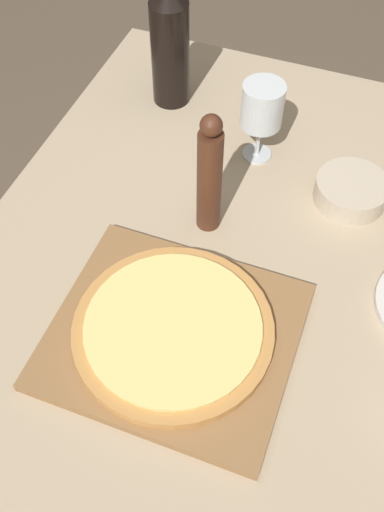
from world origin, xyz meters
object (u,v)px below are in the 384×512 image
object	(u,v)px
small_bowl	(351,191)
pizza	(173,329)
pepper_mill	(210,177)
wine_bottle	(170,44)
wine_glass	(262,107)

from	to	relation	value
small_bowl	pizza	bearing A→B (deg)	-116.85
pepper_mill	small_bowl	bearing A→B (deg)	33.00
wine_bottle	wine_glass	size ratio (longest dim) A/B	1.97
pizza	wine_bottle	size ratio (longest dim) A/B	0.96
wine_bottle	small_bowl	xyz separation A→B (m)	(0.44, -0.17, -0.12)
wine_bottle	pepper_mill	size ratio (longest dim) A/B	1.33
wine_glass	small_bowl	size ratio (longest dim) A/B	1.22
pizza	small_bowl	bearing A→B (deg)	63.15
pizza	wine_glass	size ratio (longest dim) A/B	1.89
pizza	wine_bottle	xyz separation A→B (m)	(-0.23, 0.58, 0.11)
pizza	pepper_mill	world-z (taller)	pepper_mill
small_bowl	wine_bottle	bearing A→B (deg)	159.36
pizza	small_bowl	size ratio (longest dim) A/B	2.31
pepper_mill	small_bowl	distance (m)	0.30
wine_bottle	small_bowl	distance (m)	0.49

